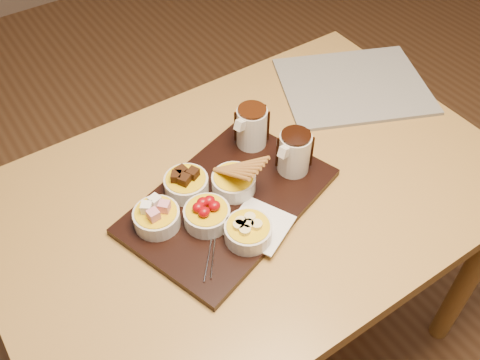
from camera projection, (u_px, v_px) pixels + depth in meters
ground at (249, 337)px, 1.79m from camera, size 5.00×5.00×0.00m
dining_table at (253, 215)px, 1.31m from camera, size 1.20×0.80×0.75m
serving_board at (229, 201)px, 1.20m from camera, size 0.53×0.43×0.02m
napkin at (259, 225)px, 1.14m from camera, size 0.16×0.16×0.00m
bowl_marshmallows at (157, 218)px, 1.13m from camera, size 0.10×0.10×0.04m
bowl_cake at (186, 185)px, 1.20m from camera, size 0.10×0.10×0.04m
bowl_strawberries at (207, 216)px, 1.14m from camera, size 0.10×0.10×0.04m
bowl_biscotti at (234, 183)px, 1.20m from camera, size 0.10×0.10×0.04m
bowl_bananas at (248, 232)px, 1.11m from camera, size 0.10×0.10×0.04m
pitcher_dark_chocolate at (294, 153)px, 1.22m from camera, size 0.09×0.09×0.10m
pitcher_milk_chocolate at (252, 127)px, 1.28m from camera, size 0.09×0.09×0.10m
fondue_skewers at (213, 229)px, 1.13m from camera, size 0.22×0.19×0.01m
newspaper at (353, 86)px, 1.49m from camera, size 0.49×0.45×0.01m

